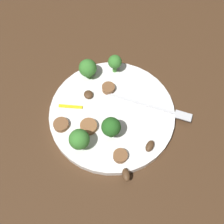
{
  "coord_description": "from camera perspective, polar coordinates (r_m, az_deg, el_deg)",
  "views": [
    {
      "loc": [
        0.18,
        -0.23,
        0.55
      ],
      "look_at": [
        0.0,
        0.0,
        0.02
      ],
      "focal_mm": 47.69,
      "sensor_mm": 36.0,
      "label": 1
    }
  ],
  "objects": [
    {
      "name": "sausage_slice_2",
      "position": [
        0.63,
        -0.69,
        4.59
      ],
      "size": [
        0.04,
        0.04,
        0.01
      ],
      "primitive_type": "cylinder",
      "rotation": [
        0.0,
        0.0,
        0.44
      ],
      "color": "brown",
      "rests_on": "plate"
    },
    {
      "name": "pepper_strip_1",
      "position": [
        0.62,
        -7.94,
        1.04
      ],
      "size": [
        0.04,
        0.03,
        0.0
      ],
      "primitive_type": "cube",
      "rotation": [
        0.0,
        0.0,
        3.72
      ],
      "color": "yellow",
      "rests_on": "plate"
    },
    {
      "name": "broccoli_floret_3",
      "position": [
        0.55,
        -5.98,
        -5.51
      ],
      "size": [
        0.04,
        0.04,
        0.05
      ],
      "color": "#408630",
      "rests_on": "plate"
    },
    {
      "name": "fork",
      "position": [
        0.62,
        8.33,
        0.81
      ],
      "size": [
        0.17,
        0.07,
        0.0
      ],
      "rotation": [
        0.0,
        0.0,
        0.34
      ],
      "color": "silver",
      "rests_on": "plate"
    },
    {
      "name": "broccoli_floret_2",
      "position": [
        0.64,
        -4.66,
        8.36
      ],
      "size": [
        0.04,
        0.04,
        0.05
      ],
      "color": "#408630",
      "rests_on": "plate"
    },
    {
      "name": "broccoli_floret_1",
      "position": [
        0.56,
        -0.18,
        -2.92
      ],
      "size": [
        0.04,
        0.04,
        0.06
      ],
      "color": "#296420",
      "rests_on": "plate"
    },
    {
      "name": "plate",
      "position": [
        0.62,
        0.0,
        -0.35
      ],
      "size": [
        0.26,
        0.26,
        0.02
      ],
      "primitive_type": "cylinder",
      "color": "white",
      "rests_on": "ground_plane"
    },
    {
      "name": "mushroom_0",
      "position": [
        0.63,
        -4.8,
        3.1
      ],
      "size": [
        0.03,
        0.03,
        0.01
      ],
      "primitive_type": "ellipsoid",
      "rotation": [
        0.0,
        0.0,
        2.47
      ],
      "color": "#4C331E",
      "rests_on": "plate"
    },
    {
      "name": "sausage_slice_3",
      "position": [
        0.6,
        -9.73,
        -2.42
      ],
      "size": [
        0.04,
        0.04,
        0.01
      ],
      "primitive_type": "cylinder",
      "rotation": [
        0.0,
        0.0,
        2.64
      ],
      "color": "brown",
      "rests_on": "plate"
    },
    {
      "name": "ground_plane",
      "position": [
        0.62,
        0.0,
        -0.69
      ],
      "size": [
        1.4,
        1.4,
        0.0
      ],
      "primitive_type": "plane",
      "color": "#422B19"
    },
    {
      "name": "mushroom_1",
      "position": [
        0.55,
        2.72,
        -11.94
      ],
      "size": [
        0.03,
        0.03,
        0.01
      ],
      "primitive_type": "ellipsoid",
      "rotation": [
        0.0,
        0.0,
        2.39
      ],
      "color": "#4C331E",
      "rests_on": "plate"
    },
    {
      "name": "mushroom_2",
      "position": [
        0.58,
        7.27,
        -6.49
      ],
      "size": [
        0.02,
        0.03,
        0.01
      ],
      "primitive_type": "ellipsoid",
      "rotation": [
        0.0,
        0.0,
        1.77
      ],
      "color": "#4C331E",
      "rests_on": "plate"
    },
    {
      "name": "broccoli_floret_0",
      "position": [
        0.64,
        0.56,
        9.52
      ],
      "size": [
        0.03,
        0.03,
        0.05
      ],
      "color": "#408630",
      "rests_on": "plate"
    },
    {
      "name": "sausage_slice_0",
      "position": [
        0.59,
        -4.5,
        -2.78
      ],
      "size": [
        0.04,
        0.04,
        0.01
      ],
      "primitive_type": "cylinder",
      "rotation": [
        0.0,
        0.0,
        3.02
      ],
      "color": "brown",
      "rests_on": "plate"
    },
    {
      "name": "sausage_slice_1",
      "position": [
        0.56,
        1.61,
        -8.41
      ],
      "size": [
        0.03,
        0.03,
        0.01
      ],
      "primitive_type": "cylinder",
      "rotation": [
        0.0,
        0.0,
        0.01
      ],
      "color": "brown",
      "rests_on": "plate"
    }
  ]
}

